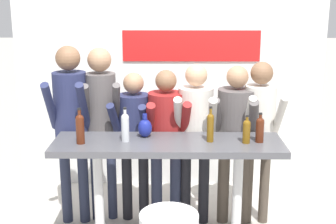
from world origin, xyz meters
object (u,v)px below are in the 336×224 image
object	(u,v)px
person_center_left	(134,131)
wine_bottle_2	(80,127)
wine_bottle_3	(260,129)
tasting_table	(168,160)
wine_bottle_0	(210,126)
person_right	(235,129)
decorative_vase	(145,128)
person_far_left	(71,115)
person_left	(101,114)
wine_bottle_1	(125,126)
wine_bottle_4	(247,130)
person_far_right	(259,125)
person_center_right	(195,127)
person_center	(166,131)

from	to	relation	value
person_center_left	wine_bottle_2	xyz separation A→B (m)	(-0.42, -0.60, 0.22)
wine_bottle_2	wine_bottle_3	world-z (taller)	wine_bottle_2
tasting_table	wine_bottle_3	xyz separation A→B (m)	(0.82, -0.01, 0.31)
wine_bottle_0	tasting_table	bearing A→B (deg)	179.54
person_right	decorative_vase	distance (m)	0.95
person_far_left	decorative_vase	world-z (taller)	person_far_left
person_left	wine_bottle_3	size ratio (longest dim) A/B	6.76
person_center_left	person_right	world-z (taller)	person_right
decorative_vase	wine_bottle_0	bearing A→B (deg)	-12.70
wine_bottle_1	person_far_left	bearing A→B (deg)	141.08
wine_bottle_3	wine_bottle_4	distance (m)	0.13
person_far_left	person_far_right	world-z (taller)	person_far_left
person_center_right	wine_bottle_2	xyz separation A→B (m)	(-1.04, -0.55, 0.16)
person_far_left	wine_bottle_4	xyz separation A→B (m)	(1.67, -0.52, 0.00)
wine_bottle_0	wine_bottle_3	xyz separation A→B (m)	(0.44, -0.01, -0.02)
person_center	person_center_left	bearing A→B (deg)	162.76
person_center_right	wine_bottle_1	world-z (taller)	person_center_right
person_center_left	wine_bottle_0	bearing A→B (deg)	-26.72
wine_bottle_2	wine_bottle_1	bearing A→B (deg)	10.31
person_left	person_center_right	distance (m)	0.96
person_center_left	person_center_right	bearing A→B (deg)	5.25
wine_bottle_1	wine_bottle_3	xyz separation A→B (m)	(1.20, -0.01, -0.02)
wine_bottle_0	wine_bottle_4	world-z (taller)	wine_bottle_0
person_right	wine_bottle_2	distance (m)	1.55
wine_bottle_2	wine_bottle_3	distance (m)	1.59
person_center_right	decorative_vase	world-z (taller)	person_center_right
tasting_table	person_left	bearing A→B (deg)	140.78
person_center	person_right	size ratio (longest dim) A/B	0.97
person_far_right	person_center_left	bearing A→B (deg)	174.60
person_far_right	wine_bottle_1	bearing A→B (deg)	-162.66
person_center	person_left	bearing A→B (deg)	166.59
wine_bottle_2	wine_bottle_4	world-z (taller)	wine_bottle_2
wine_bottle_1	person_center_left	bearing A→B (deg)	86.60
person_center	person_far_right	xyz separation A→B (m)	(0.93, 0.02, 0.07)
wine_bottle_2	wine_bottle_0	bearing A→B (deg)	3.14
person_left	wine_bottle_2	bearing A→B (deg)	-107.95
wine_bottle_1	wine_bottle_3	size ratio (longest dim) A/B	1.16
tasting_table	decorative_vase	xyz separation A→B (m)	(-0.21, 0.13, 0.27)
person_far_left	wine_bottle_3	distance (m)	1.86
decorative_vase	wine_bottle_3	bearing A→B (deg)	-7.64
person_right	wine_bottle_1	world-z (taller)	person_right
person_center_left	wine_bottle_0	world-z (taller)	person_center_left
person_center_left	wine_bottle_1	size ratio (longest dim) A/B	5.04
person_center_left	wine_bottle_2	size ratio (longest dim) A/B	4.88
wine_bottle_1	wine_bottle_2	distance (m)	0.40
person_center_right	person_right	bearing A→B (deg)	2.24
tasting_table	wine_bottle_2	bearing A→B (deg)	-175.10
tasting_table	wine_bottle_3	world-z (taller)	wine_bottle_3
person_far_left	wine_bottle_3	world-z (taller)	person_far_left
person_center_left	wine_bottle_0	distance (m)	0.93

